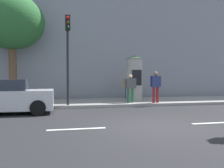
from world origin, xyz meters
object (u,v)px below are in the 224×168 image
at_px(pedestrian_with_bag, 156,84).
at_px(parked_car_silver, 4,97).
at_px(pedestrian_in_red_top, 130,86).
at_px(pedestrian_near_pole, 128,85).
at_px(street_tree, 12,23).
at_px(poster_column, 134,78).
at_px(traffic_light, 68,45).

bearing_deg(pedestrian_with_bag, parked_car_silver, -168.33).
relative_size(pedestrian_in_red_top, pedestrian_with_bag, 0.90).
xyz_separation_m(pedestrian_near_pole, pedestrian_with_bag, (0.74, -2.96, 0.14)).
bearing_deg(parked_car_silver, street_tree, 94.01).
relative_size(poster_column, pedestrian_in_red_top, 1.74).
bearing_deg(street_tree, pedestrian_with_bag, -19.94).
height_order(traffic_light, poster_column, traffic_light).
bearing_deg(pedestrian_in_red_top, poster_column, 62.93).
relative_size(traffic_light, pedestrian_in_red_top, 2.90).
bearing_deg(pedestrian_in_red_top, street_tree, 159.55).
height_order(pedestrian_with_bag, parked_car_silver, pedestrian_with_bag).
height_order(pedestrian_in_red_top, parked_car_silver, pedestrian_in_red_top).
xyz_separation_m(poster_column, pedestrian_with_bag, (0.75, -1.53, -0.36)).
distance_m(street_tree, pedestrian_near_pole, 8.02).
bearing_deg(pedestrian_near_pole, pedestrian_in_red_top, -102.72).
xyz_separation_m(pedestrian_in_red_top, pedestrian_near_pole, (0.57, 2.55, -0.04)).
height_order(traffic_light, pedestrian_near_pole, traffic_light).
bearing_deg(street_tree, traffic_light, -44.51).
bearing_deg(street_tree, poster_column, -10.50).
bearing_deg(street_tree, pedestrian_in_red_top, -20.45).
xyz_separation_m(street_tree, pedestrian_in_red_top, (6.52, -2.43, -3.70)).
bearing_deg(traffic_light, parked_car_silver, -153.46).
bearing_deg(poster_column, pedestrian_with_bag, -63.92).
relative_size(street_tree, pedestrian_with_bag, 3.64).
bearing_deg(poster_column, street_tree, 169.50).
bearing_deg(parked_car_silver, pedestrian_with_bag, 11.67).
distance_m(traffic_light, parked_car_silver, 3.94).
relative_size(traffic_light, parked_car_silver, 1.11).
relative_size(pedestrian_near_pole, parked_car_silver, 0.37).
relative_size(traffic_light, pedestrian_with_bag, 2.62).
height_order(poster_column, street_tree, street_tree).
distance_m(traffic_light, pedestrian_near_pole, 5.53).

